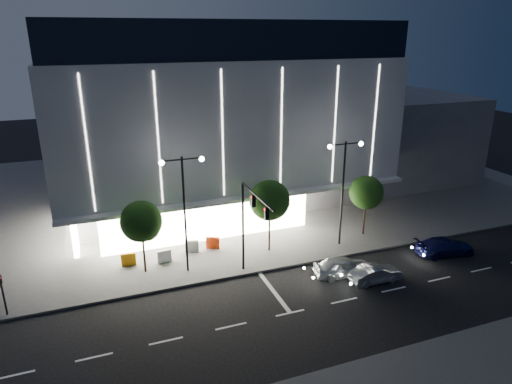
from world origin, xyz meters
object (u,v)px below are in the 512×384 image
at_px(street_lamp_west, 184,198).
at_px(ped_signal_far, 2,291).
at_px(tree_mid, 270,202).
at_px(barrier_c, 213,243).
at_px(car_second, 375,274).
at_px(traffic_mast, 250,216).
at_px(barrier_d, 192,246).
at_px(barrier_b, 164,256).
at_px(tree_left, 142,224).
at_px(barrier_a, 129,259).
at_px(car_third, 445,246).
at_px(car_lead, 343,267).
at_px(tree_right, 366,194).
at_px(street_lamp_east, 343,178).

xyz_separation_m(street_lamp_west, ped_signal_far, (-12.00, -1.50, -4.07)).
distance_m(street_lamp_west, tree_mid, 7.28).
xyz_separation_m(ped_signal_far, barrier_c, (14.77, 4.45, -1.24)).
bearing_deg(car_second, traffic_mast, 67.76).
relative_size(car_second, barrier_d, 3.51).
height_order(traffic_mast, tree_mid, traffic_mast).
bearing_deg(street_lamp_west, barrier_b, 125.57).
distance_m(tree_left, barrier_a, 3.82).
xyz_separation_m(traffic_mast, barrier_a, (-8.06, 5.09, -4.38)).
bearing_deg(barrier_d, barrier_b, -141.71).
bearing_deg(car_third, tree_left, 84.32).
relative_size(traffic_mast, car_third, 1.46).
bearing_deg(street_lamp_west, car_lead, -23.07).
height_order(traffic_mast, street_lamp_west, street_lamp_west).
height_order(tree_right, barrier_b, tree_right).
bearing_deg(street_lamp_west, barrier_a, 149.16).
bearing_deg(street_lamp_west, street_lamp_east, 0.00).
relative_size(car_third, barrier_a, 4.40).
bearing_deg(street_lamp_west, ped_signal_far, -172.87).
height_order(ped_signal_far, tree_mid, tree_mid).
height_order(street_lamp_west, tree_left, street_lamp_west).
distance_m(car_second, barrier_b, 15.98).
height_order(ped_signal_far, barrier_b, ped_signal_far).
xyz_separation_m(tree_mid, barrier_b, (-8.44, 0.96, -3.68)).
distance_m(street_lamp_east, tree_mid, 6.27).
bearing_deg(barrier_b, tree_mid, -11.61).
height_order(barrier_b, barrier_d, same).
bearing_deg(car_third, street_lamp_west, 85.17).
distance_m(ped_signal_far, barrier_a, 8.94).
distance_m(tree_right, barrier_d, 15.48).
distance_m(tree_mid, barrier_c, 5.95).
distance_m(car_lead, car_third, 9.50).
bearing_deg(car_second, barrier_b, 59.75).
relative_size(tree_mid, car_lead, 1.42).
bearing_deg(tree_left, car_third, -13.34).
bearing_deg(tree_right, barrier_a, 176.00).
relative_size(street_lamp_east, car_lead, 2.08).
xyz_separation_m(traffic_mast, tree_mid, (3.03, 3.68, -0.69)).
height_order(street_lamp_east, ped_signal_far, street_lamp_east).
bearing_deg(street_lamp_east, car_second, -95.93).
distance_m(street_lamp_east, car_second, 8.13).
distance_m(ped_signal_far, car_lead, 22.86).
xyz_separation_m(traffic_mast, barrier_d, (-2.99, 5.60, -4.38)).
height_order(tree_mid, tree_right, tree_mid).
bearing_deg(street_lamp_east, barrier_d, 166.23).
bearing_deg(street_lamp_east, barrier_b, 172.19).
relative_size(tree_left, barrier_a, 5.20).
relative_size(traffic_mast, ped_signal_far, 2.36).
bearing_deg(car_lead, barrier_d, 60.15).
bearing_deg(barrier_a, street_lamp_west, -25.70).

